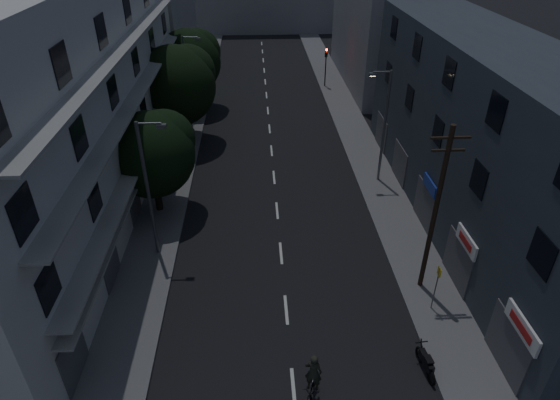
{
  "coord_description": "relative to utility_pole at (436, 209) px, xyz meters",
  "views": [
    {
      "loc": [
        -1.24,
        -10.26,
        16.93
      ],
      "look_at": [
        0.0,
        12.0,
        3.0
      ],
      "focal_mm": 30.0,
      "sensor_mm": 36.0,
      "label": 1
    }
  ],
  "objects": [
    {
      "name": "utility_pole",
      "position": [
        0.0,
        0.0,
        0.0
      ],
      "size": [
        1.8,
        0.24,
        9.0
      ],
      "color": "black",
      "rests_on": "sidewalk_right"
    },
    {
      "name": "street_lamp_left_near",
      "position": [
        -14.07,
        3.54,
        -0.27
      ],
      "size": [
        1.51,
        0.25,
        8.0
      ],
      "color": "#525359",
      "rests_on": "sidewalk_left"
    },
    {
      "name": "street_lamp_right",
      "position": [
        0.3,
        11.27,
        -0.27
      ],
      "size": [
        1.51,
        0.25,
        8.0
      ],
      "color": "slate",
      "rests_on": "sidewalk_right"
    },
    {
      "name": "lane_markings",
      "position": [
        -7.14,
        23.47,
        -4.86
      ],
      "size": [
        0.15,
        60.5,
        0.01
      ],
      "color": "beige",
      "rests_on": "ground"
    },
    {
      "name": "street_lamp_left_far",
      "position": [
        -14.0,
        21.53,
        -0.27
      ],
      "size": [
        1.51,
        0.25,
        8.0
      ],
      "color": "#585A5F",
      "rests_on": "sidewalk_left"
    },
    {
      "name": "tree_near",
      "position": [
        -14.78,
        8.19,
        -0.56
      ],
      "size": [
        5.39,
        5.39,
        6.65
      ],
      "color": "black",
      "rests_on": "sidewalk_left"
    },
    {
      "name": "building_left",
      "position": [
        -19.11,
        10.22,
        2.13
      ],
      "size": [
        7.0,
        36.0,
        14.0
      ],
      "color": "#B2B2AD",
      "rests_on": "ground"
    },
    {
      "name": "tree_mid",
      "position": [
        -14.63,
        18.98,
        0.24
      ],
      "size": [
        6.44,
        6.44,
        7.93
      ],
      "color": "black",
      "rests_on": "sidewalk_left"
    },
    {
      "name": "traffic_signal_far_left",
      "position": [
        -13.42,
        33.16,
        -1.77
      ],
      "size": [
        0.28,
        0.37,
        4.1
      ],
      "color": "black",
      "rests_on": "sidewalk_left"
    },
    {
      "name": "building_far_right",
      "position": [
        4.86,
        34.22,
        1.63
      ],
      "size": [
        6.0,
        20.0,
        13.0
      ],
      "primitive_type": "cube",
      "color": "slate",
      "rests_on": "ground"
    },
    {
      "name": "tree_far",
      "position": [
        -14.48,
        26.72,
        -0.01
      ],
      "size": [
        6.07,
        6.07,
        7.51
      ],
      "color": "black",
      "rests_on": "sidewalk_left"
    },
    {
      "name": "motorcycle",
      "position": [
        -1.43,
        -5.19,
        -4.39
      ],
      "size": [
        0.55,
        1.89,
        1.21
      ],
      "rotation": [
        0.0,
        0.0,
        0.1
      ],
      "color": "black",
      "rests_on": "ground"
    },
    {
      "name": "building_right",
      "position": [
        4.86,
        6.21,
        0.63
      ],
      "size": [
        6.19,
        28.0,
        11.0
      ],
      "color": "#2A3139",
      "rests_on": "ground"
    },
    {
      "name": "sidewalk_left",
      "position": [
        -14.64,
        17.22,
        -4.79
      ],
      "size": [
        3.0,
        90.0,
        0.15
      ],
      "primitive_type": "cube",
      "color": "#565659",
      "rests_on": "ground"
    },
    {
      "name": "bus_stop_sign",
      "position": [
        0.03,
        -1.69,
        -2.98
      ],
      "size": [
        0.06,
        0.35,
        2.52
      ],
      "color": "#595B60",
      "rests_on": "sidewalk_right"
    },
    {
      "name": "building_far_left",
      "position": [
        -19.14,
        40.22,
        3.13
      ],
      "size": [
        6.0,
        20.0,
        16.0
      ],
      "primitive_type": "cube",
      "color": "slate",
      "rests_on": "ground"
    },
    {
      "name": "ground",
      "position": [
        -7.14,
        17.22,
        -4.87
      ],
      "size": [
        160.0,
        160.0,
        0.0
      ],
      "primitive_type": "plane",
      "color": "black",
      "rests_on": "ground"
    },
    {
      "name": "traffic_signal_far_right",
      "position": [
        -0.58,
        32.46,
        -1.77
      ],
      "size": [
        0.28,
        0.37,
        4.1
      ],
      "color": "black",
      "rests_on": "sidewalk_right"
    },
    {
      "name": "sidewalk_right",
      "position": [
        0.36,
        17.22,
        -4.79
      ],
      "size": [
        3.0,
        90.0,
        0.15
      ],
      "primitive_type": "cube",
      "color": "#565659",
      "rests_on": "ground"
    },
    {
      "name": "cyclist",
      "position": [
        -6.4,
        -6.13,
        -4.06
      ],
      "size": [
        1.18,
        2.0,
        2.39
      ],
      "rotation": [
        0.0,
        0.0,
        -0.3
      ],
      "color": "black",
      "rests_on": "ground"
    }
  ]
}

